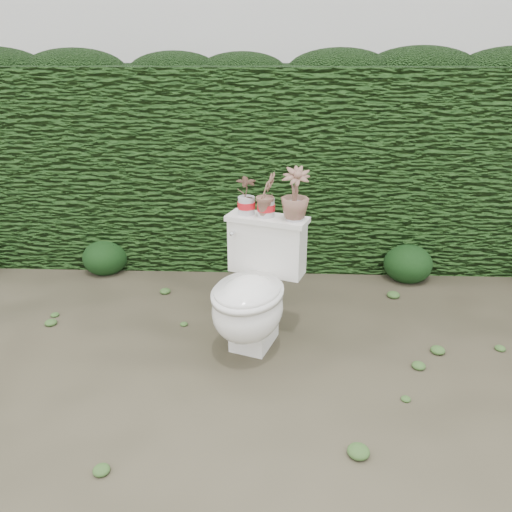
{
  "coord_description": "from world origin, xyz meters",
  "views": [
    {
      "loc": [
        0.22,
        -2.66,
        1.74
      ],
      "look_at": [
        0.11,
        0.15,
        0.55
      ],
      "focal_mm": 35.0,
      "sensor_mm": 36.0,
      "label": 1
    }
  ],
  "objects_px": {
    "toilet": "(253,295)",
    "potted_plant_center": "(266,196)",
    "potted_plant_right": "(295,195)",
    "potted_plant_left": "(246,196)"
  },
  "relations": [
    {
      "from": "potted_plant_center",
      "to": "potted_plant_right",
      "type": "relative_size",
      "value": 0.85
    },
    {
      "from": "toilet",
      "to": "potted_plant_right",
      "type": "relative_size",
      "value": 2.61
    },
    {
      "from": "toilet",
      "to": "potted_plant_center",
      "type": "height_order",
      "value": "potted_plant_center"
    },
    {
      "from": "potted_plant_left",
      "to": "potted_plant_right",
      "type": "relative_size",
      "value": 0.78
    },
    {
      "from": "potted_plant_center",
      "to": "potted_plant_right",
      "type": "distance_m",
      "value": 0.18
    },
    {
      "from": "potted_plant_right",
      "to": "potted_plant_center",
      "type": "bearing_deg",
      "value": 163.79
    },
    {
      "from": "potted_plant_center",
      "to": "potted_plant_right",
      "type": "bearing_deg",
      "value": -84.61
    },
    {
      "from": "potted_plant_left",
      "to": "potted_plant_right",
      "type": "xyz_separation_m",
      "value": [
        0.29,
        -0.1,
        0.03
      ]
    },
    {
      "from": "potted_plant_center",
      "to": "potted_plant_right",
      "type": "xyz_separation_m",
      "value": [
        0.17,
        -0.06,
        0.02
      ]
    },
    {
      "from": "toilet",
      "to": "potted_plant_center",
      "type": "distance_m",
      "value": 0.6
    }
  ]
}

